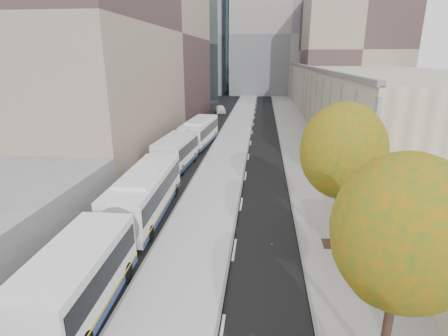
# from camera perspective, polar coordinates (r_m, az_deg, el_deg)

# --- Properties ---
(bus_platform) EXTENTS (4.25, 150.00, 0.15)m
(bus_platform) POSITION_cam_1_polar(r_m,az_deg,el_deg) (40.49, 1.15, 3.97)
(bus_platform) COLOR silver
(bus_platform) RESTS_ON ground
(sidewalk) EXTENTS (4.75, 150.00, 0.08)m
(sidewalk) POSITION_cam_1_polar(r_m,az_deg,el_deg) (40.61, 12.48, 3.53)
(sidewalk) COLOR gray
(sidewalk) RESTS_ON ground
(building_tan) EXTENTS (18.00, 92.00, 8.00)m
(building_tan) POSITION_cam_1_polar(r_m,az_deg,el_deg) (70.25, 19.74, 12.06)
(building_tan) COLOR tan
(building_tan) RESTS_ON ground
(building_midrise) EXTENTS (24.00, 46.00, 25.00)m
(building_midrise) POSITION_cam_1_polar(r_m,az_deg,el_deg) (50.36, -21.11, 19.81)
(building_midrise) COLOR gray
(building_midrise) RESTS_ON ground
(building_far_block) EXTENTS (30.00, 18.00, 30.00)m
(building_far_block) POSITION_cam_1_polar(r_m,az_deg,el_deg) (100.52, 10.53, 20.47)
(building_far_block) COLOR gray
(building_far_block) RESTS_ON ground
(bus_shelter) EXTENTS (1.90, 4.40, 2.53)m
(bus_shelter) POSITION_cam_1_polar(r_m,az_deg,el_deg) (17.98, 25.77, -8.90)
(bus_shelter) COLOR #383A3F
(bus_shelter) RESTS_ON sidewalk
(tree_b) EXTENTS (4.00, 4.00, 6.97)m
(tree_b) POSITION_cam_1_polar(r_m,az_deg,el_deg) (11.06, 27.28, -9.39)
(tree_b) COLOR black
(tree_b) RESTS_ON sidewalk
(tree_c) EXTENTS (4.20, 4.20, 7.28)m
(tree_c) POSITION_cam_1_polar(r_m,az_deg,el_deg) (18.20, 18.82, 2.59)
(tree_c) COLOR black
(tree_c) RESTS_ON sidewalk
(bus_near) EXTENTS (2.93, 16.90, 2.81)m
(bus_near) POSITION_cam_1_polar(r_m,az_deg,el_deg) (19.26, -15.97, -8.13)
(bus_near) COLOR white
(bus_near) RESTS_ON ground
(bus_far) EXTENTS (3.55, 16.87, 2.79)m
(bus_far) POSITION_cam_1_polar(r_m,az_deg,el_deg) (36.64, -5.43, 4.75)
(bus_far) COLOR white
(bus_far) RESTS_ON ground
(distant_car) EXTENTS (2.45, 4.35, 1.40)m
(distant_car) POSITION_cam_1_polar(r_m,az_deg,el_deg) (63.59, -0.58, 9.59)
(distant_car) COLOR white
(distant_car) RESTS_ON ground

